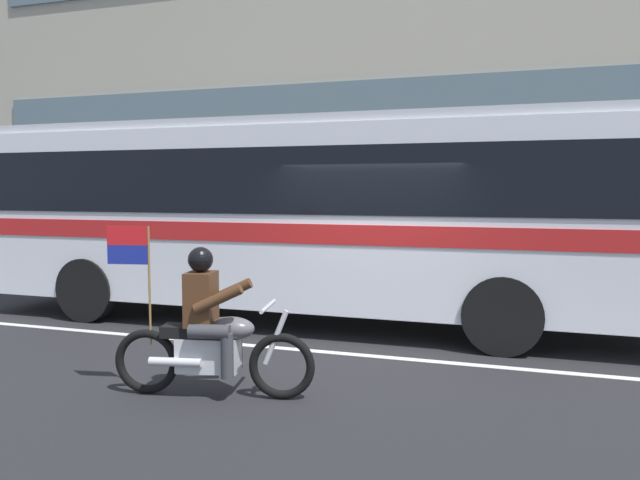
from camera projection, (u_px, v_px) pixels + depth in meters
ground_plane at (368, 344)px, 8.77m from camera, size 60.00×60.00×0.00m
sidewalk_curb at (427, 286)px, 13.58m from camera, size 28.00×3.80×0.15m
lane_center_stripe at (357, 355)px, 8.21m from camera, size 26.60×0.14×0.01m
office_building_facade at (446, 33)px, 15.27m from camera, size 28.00×0.89×11.85m
transit_bus at (311, 206)px, 10.16m from camera, size 11.16×2.65×3.22m
motorcycle_with_rider at (210, 333)px, 6.52m from camera, size 2.16×0.76×1.78m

